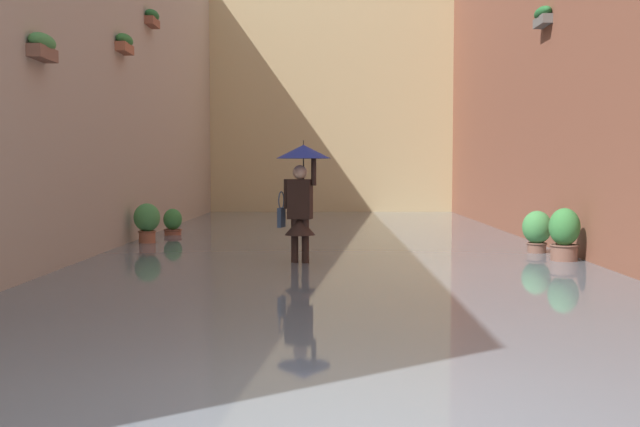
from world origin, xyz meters
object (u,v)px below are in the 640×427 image
at_px(potted_plant_far_left, 564,237).
at_px(potted_plant_mid_right, 147,222).
at_px(person_wading, 301,184).
at_px(potted_plant_near_left, 537,232).
at_px(potted_plant_near_right, 173,225).

height_order(potted_plant_far_left, potted_plant_mid_right, potted_plant_far_left).
height_order(person_wading, potted_plant_mid_right, person_wading).
bearing_deg(potted_plant_mid_right, potted_plant_near_left, 167.40).
bearing_deg(potted_plant_near_right, potted_plant_far_left, 147.92).
relative_size(potted_plant_far_left, potted_plant_near_right, 1.37).
xyz_separation_m(potted_plant_far_left, potted_plant_near_right, (7.50, -4.70, -0.16)).
height_order(potted_plant_near_left, potted_plant_near_right, potted_plant_near_left).
xyz_separation_m(potted_plant_far_left, potted_plant_near_left, (0.13, -1.19, -0.02)).
bearing_deg(potted_plant_far_left, potted_plant_near_right, -32.08).
relative_size(potted_plant_near_left, potted_plant_near_right, 1.21).
height_order(potted_plant_far_left, potted_plant_near_left, potted_plant_far_left).
distance_m(potted_plant_mid_right, potted_plant_near_left, 7.71).
height_order(person_wading, potted_plant_far_left, person_wading).
bearing_deg(potted_plant_near_right, person_wading, 121.98).
distance_m(person_wading, potted_plant_far_left, 4.46).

